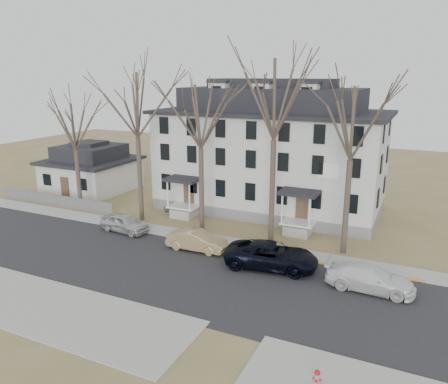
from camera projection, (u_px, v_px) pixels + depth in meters
The scene contains 20 objects.
ground at pixel (199, 294), 25.53m from camera, with size 120.00×120.00×0.00m, color olive.
main_road at pixel (214, 280), 27.28m from camera, with size 120.00×10.00×0.04m, color #27272A.
far_sidewalk at pixel (250, 246), 32.53m from camera, with size 120.00×2.00×0.08m, color #A09F97.
near_sidewalk_left at pixel (31, 303), 24.44m from camera, with size 20.00×5.00×0.08m, color #A09F97.
yellow_curb at pixel (313, 263), 29.69m from camera, with size 14.00×0.25×0.06m, color gold.
boarding_house at pixel (271, 152), 40.65m from camera, with size 20.80×12.36×12.05m.
small_house at pixel (91, 170), 47.94m from camera, with size 8.70×8.70×5.00m.
fence at pixel (55, 206), 42.44m from camera, with size 14.00×0.06×1.20m, color gray.
tree_far_left at pixel (136, 100), 35.91m from camera, with size 8.40×8.40×13.72m.
tree_mid_left at pixel (200, 112), 33.65m from camera, with size 7.80×7.80×12.74m.
tree_center at pixel (275, 94), 30.80m from camera, with size 9.00×9.00×14.70m.
tree_mid_right at pixel (353, 118), 28.94m from camera, with size 7.80×7.80×12.74m.
tree_bungalow at pixel (74, 124), 39.36m from camera, with size 6.60×6.60×10.78m.
car_silver at pixel (125, 223), 35.34m from camera, with size 1.73×4.29×1.46m, color silver.
car_tan at pixel (197, 241), 31.66m from camera, with size 1.54×4.43×1.46m, color tan.
car_navy at pixel (271, 256), 28.72m from camera, with size 2.81×6.09×1.69m, color black.
car_white at pixel (370, 278), 25.78m from camera, with size 2.09×5.14×1.49m, color white.
bicycle_left at pixel (181, 213), 39.02m from camera, with size 0.61×1.76×0.93m, color black.
bicycle_right at pixel (171, 208), 40.10m from camera, with size 0.47×1.67×1.00m, color black.
fire_hydrant at pixel (317, 379), 17.75m from camera, with size 0.35×0.33×0.85m.
Camera 1 is at (11.11, -20.30, 12.40)m, focal length 35.00 mm.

